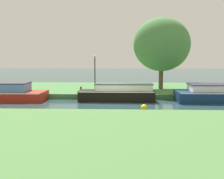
{
  "coord_description": "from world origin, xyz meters",
  "views": [
    {
      "loc": [
        0.78,
        -18.74,
        3.38
      ],
      "look_at": [
        -0.02,
        1.2,
        0.9
      ],
      "focal_mm": 41.9,
      "sensor_mm": 36.0,
      "label": 1
    }
  ],
  "objects_px": {
    "navy_narrowboat": "(215,94)",
    "lamp_post": "(95,69)",
    "black_cruiser": "(118,93)",
    "channel_buoy": "(144,108)",
    "mooring_post_near": "(81,90)",
    "red_barge": "(6,93)",
    "willow_tree_left": "(162,45)",
    "mooring_post_far": "(205,91)"
  },
  "relations": [
    {
      "from": "red_barge",
      "to": "channel_buoy",
      "type": "height_order",
      "value": "red_barge"
    },
    {
      "from": "red_barge",
      "to": "navy_narrowboat",
      "type": "bearing_deg",
      "value": -0.0
    },
    {
      "from": "lamp_post",
      "to": "mooring_post_near",
      "type": "bearing_deg",
      "value": -130.34
    },
    {
      "from": "red_barge",
      "to": "willow_tree_left",
      "type": "xyz_separation_m",
      "value": [
        12.75,
        4.75,
        3.93
      ]
    },
    {
      "from": "mooring_post_far",
      "to": "willow_tree_left",
      "type": "bearing_deg",
      "value": 130.42
    },
    {
      "from": "navy_narrowboat",
      "to": "channel_buoy",
      "type": "bearing_deg",
      "value": -147.61
    },
    {
      "from": "red_barge",
      "to": "black_cruiser",
      "type": "distance_m",
      "value": 8.8
    },
    {
      "from": "lamp_post",
      "to": "mooring_post_near",
      "type": "distance_m",
      "value": 2.32
    },
    {
      "from": "navy_narrowboat",
      "to": "channel_buoy",
      "type": "distance_m",
      "value": 6.72
    },
    {
      "from": "red_barge",
      "to": "navy_narrowboat",
      "type": "distance_m",
      "value": 16.15
    },
    {
      "from": "willow_tree_left",
      "to": "mooring_post_far",
      "type": "height_order",
      "value": "willow_tree_left"
    },
    {
      "from": "mooring_post_far",
      "to": "channel_buoy",
      "type": "relative_size",
      "value": 1.4
    },
    {
      "from": "willow_tree_left",
      "to": "mooring_post_near",
      "type": "xyz_separation_m",
      "value": [
        -7.04,
        -3.56,
        -3.84
      ]
    },
    {
      "from": "black_cruiser",
      "to": "willow_tree_left",
      "type": "bearing_deg",
      "value": 50.25
    },
    {
      "from": "willow_tree_left",
      "to": "lamp_post",
      "type": "relative_size",
      "value": 2.08
    },
    {
      "from": "black_cruiser",
      "to": "channel_buoy",
      "type": "height_order",
      "value": "black_cruiser"
    },
    {
      "from": "black_cruiser",
      "to": "channel_buoy",
      "type": "xyz_separation_m",
      "value": [
        1.68,
        -3.59,
        -0.41
      ]
    },
    {
      "from": "mooring_post_near",
      "to": "mooring_post_far",
      "type": "xyz_separation_m",
      "value": [
        10.07,
        0.0,
        -0.0
      ]
    },
    {
      "from": "navy_narrowboat",
      "to": "black_cruiser",
      "type": "bearing_deg",
      "value": 180.0
    },
    {
      "from": "red_barge",
      "to": "lamp_post",
      "type": "relative_size",
      "value": 1.88
    },
    {
      "from": "willow_tree_left",
      "to": "mooring_post_near",
      "type": "distance_m",
      "value": 8.77
    },
    {
      "from": "willow_tree_left",
      "to": "channel_buoy",
      "type": "height_order",
      "value": "willow_tree_left"
    },
    {
      "from": "lamp_post",
      "to": "willow_tree_left",
      "type": "bearing_deg",
      "value": 21.3
    },
    {
      "from": "navy_narrowboat",
      "to": "channel_buoy",
      "type": "relative_size",
      "value": 14.44
    },
    {
      "from": "black_cruiser",
      "to": "channel_buoy",
      "type": "distance_m",
      "value": 3.99
    },
    {
      "from": "mooring_post_near",
      "to": "mooring_post_far",
      "type": "distance_m",
      "value": 10.07
    },
    {
      "from": "red_barge",
      "to": "channel_buoy",
      "type": "xyz_separation_m",
      "value": [
        10.48,
        -3.59,
        -0.39
      ]
    },
    {
      "from": "navy_narrowboat",
      "to": "mooring_post_far",
      "type": "height_order",
      "value": "navy_narrowboat"
    },
    {
      "from": "lamp_post",
      "to": "channel_buoy",
      "type": "relative_size",
      "value": 7.72
    },
    {
      "from": "red_barge",
      "to": "lamp_post",
      "type": "bearing_deg",
      "value": 19.64
    },
    {
      "from": "navy_narrowboat",
      "to": "black_cruiser",
      "type": "relative_size",
      "value": 1.02
    },
    {
      "from": "red_barge",
      "to": "mooring_post_far",
      "type": "xyz_separation_m",
      "value": [
        15.78,
        1.19,
        0.09
      ]
    },
    {
      "from": "mooring_post_near",
      "to": "black_cruiser",
      "type": "bearing_deg",
      "value": -21.06
    },
    {
      "from": "red_barge",
      "to": "mooring_post_far",
      "type": "distance_m",
      "value": 15.82
    },
    {
      "from": "navy_narrowboat",
      "to": "lamp_post",
      "type": "bearing_deg",
      "value": 165.65
    },
    {
      "from": "mooring_post_near",
      "to": "channel_buoy",
      "type": "relative_size",
      "value": 1.4
    },
    {
      "from": "lamp_post",
      "to": "mooring_post_near",
      "type": "xyz_separation_m",
      "value": [
        -1.03,
        -1.22,
        -1.69
      ]
    },
    {
      "from": "mooring_post_near",
      "to": "willow_tree_left",
      "type": "bearing_deg",
      "value": 26.82
    },
    {
      "from": "navy_narrowboat",
      "to": "black_cruiser",
      "type": "distance_m",
      "value": 7.35
    },
    {
      "from": "mooring_post_far",
      "to": "channel_buoy",
      "type": "bearing_deg",
      "value": -137.9
    },
    {
      "from": "willow_tree_left",
      "to": "channel_buoy",
      "type": "relative_size",
      "value": 16.03
    },
    {
      "from": "navy_narrowboat",
      "to": "willow_tree_left",
      "type": "height_order",
      "value": "willow_tree_left"
    }
  ]
}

